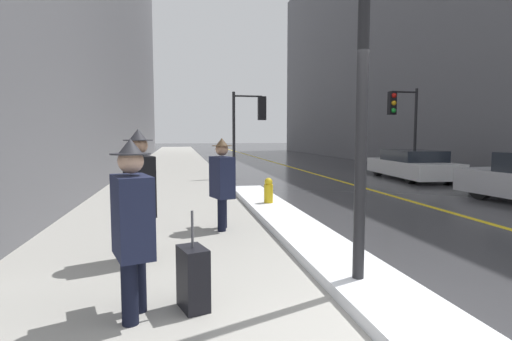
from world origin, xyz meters
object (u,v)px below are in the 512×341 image
at_px(lamp_post, 364,27).
at_px(rolling_suitcase, 193,279).
at_px(traffic_light_near, 252,117).
at_px(fire_hydrant, 268,194).
at_px(traffic_light_far, 401,113).
at_px(pedestrian_nearside, 132,222).
at_px(parked_car_white, 412,165).
at_px(pedestrian_with_shoulder_bag, 222,180).
at_px(pedestrian_in_glasses, 139,190).

distance_m(lamp_post, rolling_suitcase, 2.98).
relative_size(traffic_light_near, fire_hydrant, 4.68).
height_order(traffic_light_far, pedestrian_nearside, traffic_light_far).
relative_size(parked_car_white, rolling_suitcase, 4.80).
bearing_deg(fire_hydrant, traffic_light_far, 41.36).
distance_m(traffic_light_far, fire_hydrant, 9.17).
xyz_separation_m(pedestrian_nearside, pedestrian_with_shoulder_bag, (1.13, 3.21, -0.01)).
relative_size(pedestrian_in_glasses, pedestrian_with_shoulder_bag, 1.08).
relative_size(rolling_suitcase, fire_hydrant, 1.36).
bearing_deg(pedestrian_nearside, pedestrian_in_glasses, 165.85).
xyz_separation_m(traffic_light_far, pedestrian_in_glasses, (-9.14, -9.22, -1.58)).
distance_m(traffic_light_near, rolling_suitcase, 11.94).
height_order(lamp_post, pedestrian_nearside, lamp_post).
relative_size(traffic_light_near, pedestrian_with_shoulder_bag, 2.05).
height_order(traffic_light_far, fire_hydrant, traffic_light_far).
bearing_deg(pedestrian_with_shoulder_bag, traffic_light_near, 148.83).
height_order(parked_car_white, rolling_suitcase, parked_car_white).
xyz_separation_m(rolling_suitcase, fire_hydrant, (1.84, 4.92, 0.04)).
bearing_deg(rolling_suitcase, traffic_light_near, 149.63).
height_order(lamp_post, parked_car_white, lamp_post).
bearing_deg(traffic_light_far, fire_hydrant, 37.15).
distance_m(pedestrian_nearside, pedestrian_with_shoulder_bag, 3.41).
bearing_deg(lamp_post, parked_car_white, 55.32).
height_order(lamp_post, pedestrian_with_shoulder_bag, lamp_post).
bearing_deg(rolling_suitcase, parked_car_white, 122.14).
bearing_deg(lamp_post, traffic_light_near, 85.31).
bearing_deg(pedestrian_nearside, lamp_post, 78.12).
xyz_separation_m(pedestrian_in_glasses, rolling_suitcase, (0.62, -1.59, -0.64)).
relative_size(pedestrian_nearside, parked_car_white, 0.35).
xyz_separation_m(traffic_light_near, pedestrian_in_glasses, (-3.28, -9.86, -1.41)).
height_order(lamp_post, traffic_light_near, lamp_post).
height_order(rolling_suitcase, fire_hydrant, rolling_suitcase).
distance_m(pedestrian_nearside, pedestrian_in_glasses, 1.67).
bearing_deg(traffic_light_near, traffic_light_far, -8.17).
bearing_deg(fire_hydrant, pedestrian_with_shoulder_bag, -124.59).
height_order(lamp_post, pedestrian_in_glasses, lamp_post).
bearing_deg(traffic_light_far, pedestrian_in_glasses, 41.02).
distance_m(traffic_light_far, rolling_suitcase, 13.94).
relative_size(pedestrian_with_shoulder_bag, parked_car_white, 0.35).
xyz_separation_m(pedestrian_nearside, pedestrian_in_glasses, (-0.09, 1.67, 0.06)).
bearing_deg(pedestrian_with_shoulder_bag, pedestrian_in_glasses, -55.72).
bearing_deg(traffic_light_far, pedestrian_with_shoulder_bag, 39.89).
bearing_deg(traffic_light_near, pedestrian_in_glasses, -110.28).
relative_size(lamp_post, rolling_suitcase, 4.74).
relative_size(traffic_light_near, pedestrian_in_glasses, 1.90).
bearing_deg(rolling_suitcase, fire_hydrant, 142.22).
bearing_deg(traffic_light_near, pedestrian_nearside, -107.34).
bearing_deg(parked_car_white, fire_hydrant, 131.98).
relative_size(traffic_light_far, rolling_suitcase, 3.68).
xyz_separation_m(parked_car_white, fire_hydrant, (-6.69, -5.04, -0.18)).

